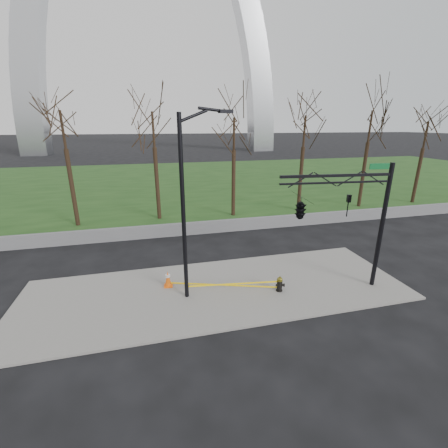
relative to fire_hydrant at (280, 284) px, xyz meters
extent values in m
plane|color=black|center=(-2.79, 0.85, -0.45)|extent=(500.00, 500.00, 0.00)
cube|color=slate|center=(-2.79, 0.85, -0.40)|extent=(18.00, 6.00, 0.10)
cube|color=#1B3D16|center=(-2.79, 30.85, -0.42)|extent=(120.00, 40.00, 0.06)
cube|color=#59595B|center=(-2.79, 8.85, 0.00)|extent=(60.00, 0.30, 0.90)
cylinder|color=black|center=(-0.01, 0.00, -0.32)|extent=(0.30, 0.30, 0.05)
cylinder|color=black|center=(-0.01, 0.00, -0.08)|extent=(0.23, 0.23, 0.54)
cylinder|color=black|center=(0.16, -0.07, -0.03)|extent=(0.22, 0.20, 0.14)
cylinder|color=black|center=(-0.13, 0.06, -0.06)|extent=(0.12, 0.12, 0.09)
cylinder|color=brown|center=(-0.01, 0.00, 0.21)|extent=(0.27, 0.27, 0.05)
ellipsoid|color=brown|center=(-0.01, 0.00, 0.26)|extent=(0.25, 0.25, 0.19)
cylinder|color=brown|center=(-0.01, 0.00, 0.37)|extent=(0.05, 0.05, 0.07)
cube|color=#FF610D|center=(-5.05, 1.69, -0.32)|extent=(0.44, 0.44, 0.05)
cone|color=#FF610D|center=(-5.05, 1.69, 0.07)|extent=(0.32, 0.32, 0.75)
cylinder|color=white|center=(-5.05, 1.69, 0.21)|extent=(0.24, 0.24, 0.11)
cylinder|color=black|center=(-4.29, 0.58, 3.55)|extent=(0.18, 0.18, 8.00)
cylinder|color=black|center=(-3.76, 0.72, 7.40)|extent=(1.25, 0.43, 0.56)
cylinder|color=black|center=(-2.94, 0.93, 7.65)|extent=(1.20, 0.42, 0.22)
cube|color=black|center=(-2.35, 1.08, 7.60)|extent=(0.64, 0.36, 0.14)
cylinder|color=black|center=(4.64, -0.53, 2.55)|extent=(0.20, 0.20, 6.00)
cube|color=black|center=(2.15, -0.29, 5.05)|extent=(4.99, 0.60, 0.12)
cube|color=black|center=(2.15, -0.29, 4.75)|extent=(4.98, 0.56, 0.08)
cube|color=#0C5926|center=(4.04, -0.47, 5.40)|extent=(0.90, 0.13, 0.25)
imported|color=black|center=(2.85, -0.36, 3.70)|extent=(0.18, 0.21, 1.00)
imported|color=black|center=(0.66, -0.15, 3.70)|extent=(0.76, 2.52, 1.00)
cube|color=yellow|center=(-2.15, 0.29, 0.15)|extent=(4.28, 0.58, 0.08)
cube|color=yellow|center=(-2.53, 0.85, -0.17)|extent=(5.05, 1.69, 0.08)
camera|label=1|loc=(-5.52, -11.46, 7.12)|focal=24.11mm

